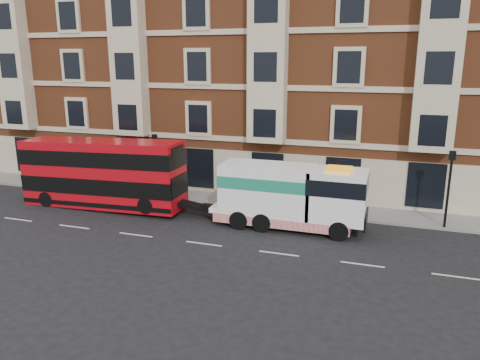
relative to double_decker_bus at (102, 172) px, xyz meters
The scene contains 8 objects.
ground 9.56m from the double_decker_bus, 23.83° to the right, with size 120.00×120.00×0.00m, color black.
sidewalk 9.54m from the double_decker_bus, 23.83° to the left, with size 90.00×3.00×0.15m, color slate.
victorian_terrace 16.36m from the double_decker_bus, 51.37° to the left, with size 45.00×12.00×20.40m.
lamp_post_west 3.51m from the double_decker_bus, 44.52° to the left, with size 0.35×0.15×4.35m.
lamp_post_east 20.64m from the double_decker_bus, ahead, with size 0.35×0.15×4.35m.
double_decker_bus is the anchor object (origin of this frame).
tow_truck 12.06m from the double_decker_bus, ahead, with size 8.59×2.54×3.58m.
pedestrian 3.82m from the double_decker_bus, 94.35° to the left, with size 0.55×0.36×1.50m, color #221B37.
Camera 1 is at (8.92, -20.87, 9.28)m, focal length 35.00 mm.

